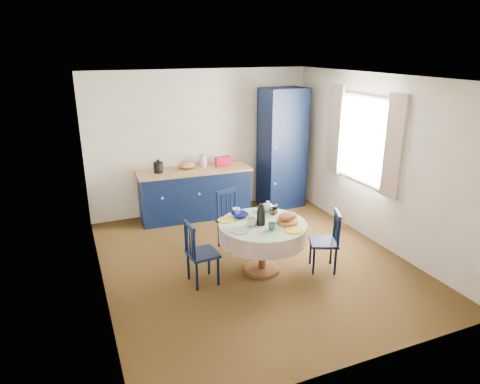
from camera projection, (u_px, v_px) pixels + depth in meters
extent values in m
plane|color=black|center=(253.00, 261.00, 6.00)|extent=(4.50, 4.50, 0.00)
plane|color=white|center=(255.00, 77.00, 5.19)|extent=(4.50, 4.50, 0.00)
cube|color=white|center=(202.00, 142.00, 7.56)|extent=(4.00, 0.02, 2.50)
cube|color=white|center=(94.00, 195.00, 4.87)|extent=(0.02, 4.50, 2.50)
cube|color=white|center=(377.00, 161.00, 6.32)|extent=(0.02, 4.50, 2.50)
plane|color=white|center=(365.00, 140.00, 6.50)|extent=(0.00, 1.20, 1.20)
cube|color=beige|center=(394.00, 147.00, 5.84)|extent=(0.05, 0.34, 1.45)
cube|color=beige|center=(335.00, 130.00, 7.06)|extent=(0.05, 0.34, 1.45)
cube|color=black|center=(195.00, 194.00, 7.43)|extent=(1.90, 0.64, 0.83)
cube|color=tan|center=(194.00, 170.00, 7.29)|extent=(1.96, 0.68, 0.04)
cube|color=maroon|center=(223.00, 161.00, 7.47)|extent=(0.27, 0.15, 0.16)
cube|color=tan|center=(187.00, 170.00, 7.23)|extent=(0.35, 0.25, 0.02)
ellipsoid|color=#A86C41|center=(186.00, 165.00, 7.20)|extent=(0.31, 0.20, 0.13)
cylinder|color=silver|center=(204.00, 161.00, 7.41)|extent=(0.12, 0.12, 0.22)
cube|color=black|center=(282.00, 149.00, 7.77)|extent=(0.80, 0.60, 2.18)
cylinder|color=white|center=(274.00, 148.00, 7.38)|extent=(0.04, 0.02, 0.04)
cylinder|color=white|center=(273.00, 183.00, 7.59)|extent=(0.04, 0.02, 0.04)
cylinder|color=brown|center=(262.00, 269.00, 5.73)|extent=(0.47, 0.47, 0.05)
cylinder|color=brown|center=(262.00, 248.00, 5.63)|extent=(0.10, 0.10, 0.62)
cylinder|color=brown|center=(263.00, 225.00, 5.52)|extent=(1.09, 1.09, 0.03)
cylinder|color=silver|center=(263.00, 232.00, 5.55)|extent=(1.15, 1.15, 0.22)
cylinder|color=silver|center=(263.00, 224.00, 5.51)|extent=(1.15, 1.15, 0.01)
cylinder|color=#8CAFBC|center=(240.00, 231.00, 5.27)|extent=(0.22, 0.22, 0.01)
cylinder|color=yellow|center=(294.00, 230.00, 5.29)|extent=(0.22, 0.22, 0.01)
cylinder|color=navy|center=(289.00, 219.00, 5.65)|extent=(0.22, 0.22, 0.01)
cylinder|color=#85BC79|center=(260.00, 211.00, 5.92)|extent=(0.22, 0.22, 0.01)
cylinder|color=yellow|center=(226.00, 220.00, 5.60)|extent=(0.22, 0.22, 0.01)
cylinder|color=olive|center=(287.00, 222.00, 5.50)|extent=(0.28, 0.28, 0.05)
ellipsoid|color=#A86C41|center=(287.00, 216.00, 5.47)|extent=(0.26, 0.16, 0.11)
cube|color=silver|center=(254.00, 222.00, 5.51)|extent=(0.10, 0.07, 0.04)
cylinder|color=black|center=(218.00, 271.00, 5.34)|extent=(0.03, 0.03, 0.38)
cylinder|color=black|center=(209.00, 261.00, 5.59)|extent=(0.03, 0.03, 0.38)
cylinder|color=black|center=(197.00, 277.00, 5.22)|extent=(0.03, 0.03, 0.38)
cylinder|color=black|center=(188.00, 266.00, 5.47)|extent=(0.03, 0.03, 0.38)
cube|color=black|center=(203.00, 254.00, 5.34)|extent=(0.38, 0.40, 0.04)
cylinder|color=black|center=(194.00, 245.00, 5.07)|extent=(0.03, 0.03, 0.43)
cylinder|color=black|center=(186.00, 236.00, 5.33)|extent=(0.03, 0.03, 0.43)
cube|color=black|center=(189.00, 226.00, 5.14)|extent=(0.06, 0.34, 0.05)
cylinder|color=black|center=(192.00, 244.00, 5.14)|extent=(0.02, 0.02, 0.36)
cylinder|color=black|center=(190.00, 242.00, 5.21)|extent=(0.02, 0.02, 0.36)
cylinder|color=black|center=(188.00, 239.00, 5.27)|extent=(0.02, 0.02, 0.36)
cylinder|color=black|center=(230.00, 241.00, 6.14)|extent=(0.03, 0.03, 0.40)
cylinder|color=black|center=(248.00, 236.00, 6.32)|extent=(0.03, 0.03, 0.40)
cylinder|color=black|center=(219.00, 234.00, 6.37)|extent=(0.03, 0.03, 0.40)
cylinder|color=black|center=(236.00, 229.00, 6.55)|extent=(0.03, 0.03, 0.40)
cube|color=black|center=(233.00, 221.00, 6.27)|extent=(0.46, 0.45, 0.04)
cylinder|color=black|center=(218.00, 206.00, 6.24)|extent=(0.03, 0.03, 0.44)
cylinder|color=black|center=(235.00, 202.00, 6.42)|extent=(0.03, 0.03, 0.44)
cube|color=black|center=(226.00, 191.00, 6.26)|extent=(0.35, 0.12, 0.06)
cylinder|color=black|center=(222.00, 206.00, 6.29)|extent=(0.02, 0.02, 0.37)
cylinder|color=black|center=(227.00, 205.00, 6.34)|extent=(0.02, 0.02, 0.37)
cylinder|color=black|center=(231.00, 204.00, 6.38)|extent=(0.02, 0.02, 0.37)
cylinder|color=black|center=(311.00, 251.00, 5.87)|extent=(0.03, 0.03, 0.38)
cylinder|color=black|center=(314.00, 262.00, 5.59)|extent=(0.03, 0.03, 0.38)
cylinder|color=black|center=(331.00, 251.00, 5.87)|extent=(0.03, 0.03, 0.38)
cylinder|color=black|center=(335.00, 262.00, 5.58)|extent=(0.03, 0.03, 0.38)
cube|color=black|center=(324.00, 242.00, 5.66)|extent=(0.47, 0.48, 0.04)
cylinder|color=black|center=(335.00, 223.00, 5.73)|extent=(0.03, 0.03, 0.42)
cylinder|color=black|center=(339.00, 232.00, 5.45)|extent=(0.03, 0.03, 0.42)
cube|color=black|center=(338.00, 214.00, 5.53)|extent=(0.17, 0.32, 0.05)
cylinder|color=black|center=(335.00, 226.00, 5.67)|extent=(0.02, 0.02, 0.35)
cylinder|color=black|center=(337.00, 229.00, 5.60)|extent=(0.02, 0.02, 0.35)
cylinder|color=black|center=(338.00, 231.00, 5.52)|extent=(0.02, 0.02, 0.35)
imported|color=silver|center=(251.00, 222.00, 5.43)|extent=(0.13, 0.13, 0.10)
imported|color=#2D6A61|center=(272.00, 227.00, 5.30)|extent=(0.10, 0.10, 0.09)
imported|color=black|center=(273.00, 211.00, 5.78)|extent=(0.12, 0.12, 0.09)
imported|color=silver|center=(236.00, 211.00, 5.78)|extent=(0.10, 0.10, 0.10)
imported|color=navy|center=(240.00, 215.00, 5.70)|extent=(0.22, 0.22, 0.06)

